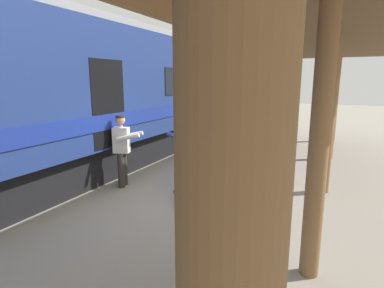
{
  "coord_description": "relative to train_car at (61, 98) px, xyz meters",
  "views": [
    {
      "loc": [
        -2.56,
        5.65,
        2.49
      ],
      "look_at": [
        0.23,
        -0.24,
        1.15
      ],
      "focal_mm": 29.11,
      "sensor_mm": 36.0,
      "label": 1
    }
  ],
  "objects": [
    {
      "name": "suitcase_maroon_trunk",
      "position": [
        -3.74,
        -0.04,
        -1.41
      ],
      "size": [
        0.42,
        0.45,
        0.25
      ],
      "primitive_type": "cube",
      "rotation": [
        0.0,
        0.0,
        0.03
      ],
      "color": "maroon",
      "rests_on": "suitcase_orange_carryall"
    },
    {
      "name": "suitcase_olive_duffel",
      "position": [
        -4.42,
        -0.05,
        -1.34
      ],
      "size": [
        0.46,
        0.55,
        0.26
      ],
      "primitive_type": "cube",
      "rotation": [
        0.0,
        0.0,
        0.13
      ],
      "color": "brown",
      "rests_on": "suitcase_slate_roller"
    },
    {
      "name": "porter_in_overalls",
      "position": [
        -3.18,
        -0.66,
        -1.14
      ],
      "size": [
        0.7,
        0.48,
        1.7
      ],
      "color": "navy",
      "rests_on": "ground_plane"
    },
    {
      "name": "porter_by_door",
      "position": [
        -1.76,
        -0.08,
        -1.14
      ],
      "size": [
        0.73,
        0.57,
        1.7
      ],
      "color": "#332D28",
      "rests_on": "ground_plane"
    },
    {
      "name": "suitcase_orange_carryall",
      "position": [
        -3.77,
        -0.02,
        -1.65
      ],
      "size": [
        0.47,
        0.56,
        0.22
      ],
      "primitive_type": "cube",
      "rotation": [
        0.0,
        0.0,
        0.05
      ],
      "color": "#CC6B23",
      "rests_on": "luggage_cart"
    },
    {
      "name": "suitcase_slate_roller",
      "position": [
        -4.42,
        -0.02,
        -1.62
      ],
      "size": [
        0.47,
        0.53,
        0.28
      ],
      "primitive_type": "cube",
      "rotation": [
        0.0,
        0.0,
        -0.07
      ],
      "color": "#4C515B",
      "rests_on": "luggage_cart"
    },
    {
      "name": "luggage_cart",
      "position": [
        -4.09,
        -0.54,
        -1.8
      ],
      "size": [
        1.43,
        1.91,
        0.3
      ],
      "color": "brown",
      "rests_on": "ground_plane"
    },
    {
      "name": "suitcase_cream_canvas",
      "position": [
        -4.43,
        -1.09,
        -1.48
      ],
      "size": [
        0.37,
        0.47,
        0.2
      ],
      "primitive_type": "cube",
      "rotation": [
        0.0,
        0.0,
        0.17
      ],
      "color": "beige",
      "rests_on": "suitcase_tan_vintage"
    },
    {
      "name": "suitcase_teal_softside",
      "position": [
        -4.44,
        -0.09,
        -1.12
      ],
      "size": [
        0.42,
        0.57,
        0.2
      ],
      "primitive_type": "cube",
      "rotation": [
        0.0,
        0.0,
        0.07
      ],
      "color": "#1E666B",
      "rests_on": "suitcase_olive_duffel"
    },
    {
      "name": "train_car",
      "position": [
        0.0,
        0.0,
        0.0
      ],
      "size": [
        3.02,
        21.37,
        4.0
      ],
      "color": "navy",
      "rests_on": "ground_plane"
    },
    {
      "name": "suitcase_tan_vintage",
      "position": [
        -4.42,
        -1.06,
        -1.67
      ],
      "size": [
        0.5,
        0.62,
        0.18
      ],
      "primitive_type": "cube",
      "rotation": [
        0.0,
        0.0,
        -0.02
      ],
      "color": "tan",
      "rests_on": "luggage_cart"
    },
    {
      "name": "platform_canopy",
      "position": [
        -6.03,
        0.0,
        1.21
      ],
      "size": [
        3.2,
        17.69,
        3.56
      ],
      "color": "brown",
      "rests_on": "ground_plane"
    },
    {
      "name": "suitcase_brown_leather",
      "position": [
        -4.43,
        -0.55,
        -1.43
      ],
      "size": [
        0.47,
        0.45,
        0.18
      ],
      "primitive_type": "cube",
      "rotation": [
        0.0,
        0.0,
        -0.15
      ],
      "color": "brown",
      "rests_on": "suitcase_yellow_case"
    },
    {
      "name": "suitcase_navy_fabric",
      "position": [
        -4.42,
        -0.1,
        -0.94
      ],
      "size": [
        0.35,
        0.49,
        0.16
      ],
      "primitive_type": "cube",
      "rotation": [
        0.0,
        0.0,
        -0.06
      ],
      "color": "navy",
      "rests_on": "suitcase_teal_softside"
    },
    {
      "name": "ground_plane",
      "position": [
        -3.73,
        0.0,
        -2.06
      ],
      "size": [
        60.0,
        60.0,
        0.0
      ],
      "primitive_type": "plane",
      "color": "gray"
    },
    {
      "name": "suitcase_black_hardshell",
      "position": [
        -3.77,
        -0.54,
        -1.66
      ],
      "size": [
        0.4,
        0.62,
        0.19
      ],
      "primitive_type": "cube",
      "rotation": [
        0.0,
        0.0,
        -0.01
      ],
      "color": "black",
      "rests_on": "luggage_cart"
    },
    {
      "name": "suitcase_red_plastic",
      "position": [
        -3.77,
        -1.06,
        -1.63
      ],
      "size": [
        0.41,
        0.52,
        0.25
      ],
      "primitive_type": "cube",
      "rotation": [
        0.0,
        0.0,
        0.08
      ],
      "color": "#AD231E",
      "rests_on": "luggage_cart"
    },
    {
      "name": "suitcase_yellow_case",
      "position": [
        -4.42,
        -0.54,
        -1.64
      ],
      "size": [
        0.43,
        0.53,
        0.24
      ],
      "primitive_type": "cube",
      "rotation": [
        0.0,
        0.0,
        -0.11
      ],
      "color": "gold",
      "rests_on": "luggage_cart"
    }
  ]
}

